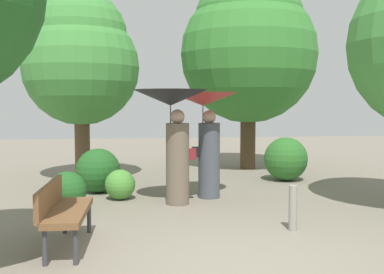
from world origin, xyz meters
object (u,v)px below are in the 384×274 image
(person_left, at_px, (173,120))
(tree_near_left, at_px, (81,58))
(park_bench, at_px, (62,208))
(path_marker_post, at_px, (293,208))
(person_right, at_px, (205,122))
(tree_mid_right, at_px, (249,45))

(person_left, bearing_deg, tree_near_left, 27.06)
(park_bench, distance_m, tree_near_left, 5.89)
(park_bench, xyz_separation_m, path_marker_post, (3.19, 0.37, -0.18))
(path_marker_post, bearing_deg, tree_near_left, 124.43)
(tree_near_left, bearing_deg, person_right, -44.33)
(park_bench, bearing_deg, person_left, -32.98)
(tree_near_left, height_order, tree_mid_right, tree_mid_right)
(tree_near_left, bearing_deg, path_marker_post, -55.57)
(tree_mid_right, bearing_deg, path_marker_post, -99.06)
(park_bench, bearing_deg, person_right, -37.11)
(person_left, distance_m, person_right, 0.84)
(person_right, bearing_deg, person_left, 121.58)
(tree_near_left, relative_size, tree_mid_right, 0.81)
(park_bench, bearing_deg, tree_mid_right, -29.97)
(person_left, distance_m, tree_near_left, 3.81)
(person_left, bearing_deg, tree_mid_right, -35.32)
(tree_mid_right, bearing_deg, tree_near_left, -162.82)
(tree_mid_right, relative_size, path_marker_post, 8.46)
(person_right, relative_size, tree_mid_right, 0.37)
(person_right, xyz_separation_m, park_bench, (-2.32, -2.86, -0.97))
(person_right, relative_size, tree_near_left, 0.45)
(person_right, height_order, tree_near_left, tree_near_left)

